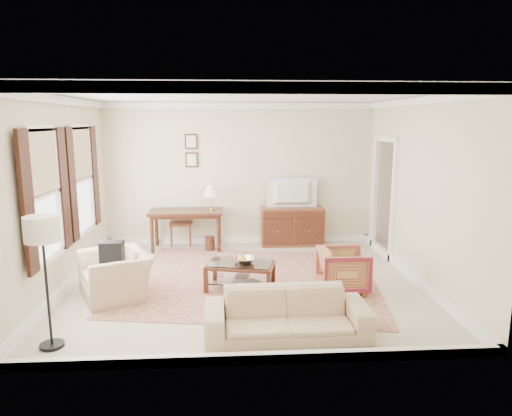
{
  "coord_description": "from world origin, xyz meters",
  "views": [
    {
      "loc": [
        -0.25,
        -6.88,
        2.52
      ],
      "look_at": [
        0.2,
        0.3,
        1.15
      ],
      "focal_mm": 32.0,
      "sensor_mm": 36.0,
      "label": 1
    }
  ],
  "objects": [
    {
      "name": "room_shell",
      "position": [
        0.0,
        0.0,
        2.47
      ],
      "size": [
        5.51,
        5.01,
        2.91
      ],
      "color": "beige",
      "rests_on": "ground"
    },
    {
      "name": "annex_bedroom",
      "position": [
        4.49,
        1.15,
        0.34
      ],
      "size": [
        3.0,
        2.7,
        2.9
      ],
      "color": "beige",
      "rests_on": "ground"
    },
    {
      "name": "window_front",
      "position": [
        -2.7,
        -0.7,
        1.55
      ],
      "size": [
        0.12,
        1.56,
        1.8
      ],
      "primitive_type": null,
      "color": "#CCB284",
      "rests_on": "room_shell"
    },
    {
      "name": "window_rear",
      "position": [
        -2.7,
        0.9,
        1.55
      ],
      "size": [
        0.12,
        1.56,
        1.8
      ],
      "primitive_type": null,
      "color": "#CCB284",
      "rests_on": "room_shell"
    },
    {
      "name": "doorway",
      "position": [
        2.71,
        1.5,
        1.08
      ],
      "size": [
        0.1,
        1.12,
        2.25
      ],
      "primitive_type": null,
      "color": "white",
      "rests_on": "room_shell"
    },
    {
      "name": "rug",
      "position": [
        0.11,
        0.11,
        0.01
      ],
      "size": [
        4.41,
        3.94,
        0.01
      ],
      "primitive_type": "cube",
      "rotation": [
        0.0,
        0.0,
        -0.15
      ],
      "color": "maroon",
      "rests_on": "room_shell"
    },
    {
      "name": "writing_desk",
      "position": [
        -1.08,
        2.04,
        0.68
      ],
      "size": [
        1.44,
        0.72,
        0.79
      ],
      "color": "#4D2416",
      "rests_on": "room_shell"
    },
    {
      "name": "desk_chair",
      "position": [
        -1.22,
        2.39,
        0.53
      ],
      "size": [
        0.48,
        0.48,
        1.05
      ],
      "primitive_type": null,
      "rotation": [
        0.0,
        0.0,
        -0.06
      ],
      "color": "brown",
      "rests_on": "room_shell"
    },
    {
      "name": "desk_lamp",
      "position": [
        -0.57,
        2.04,
        1.04
      ],
      "size": [
        0.32,
        0.32,
        0.5
      ],
      "primitive_type": null,
      "color": "silver",
      "rests_on": "writing_desk"
    },
    {
      "name": "framed_prints",
      "position": [
        -0.98,
        2.47,
        1.94
      ],
      "size": [
        0.25,
        0.04,
        0.68
      ],
      "primitive_type": null,
      "color": "#4D2416",
      "rests_on": "room_shell"
    },
    {
      "name": "sideboard",
      "position": [
        1.06,
        2.23,
        0.39
      ],
      "size": [
        1.27,
        0.49,
        0.78
      ],
      "primitive_type": "cube",
      "color": "brown",
      "rests_on": "room_shell"
    },
    {
      "name": "tv",
      "position": [
        1.06,
        2.21,
        1.28
      ],
      "size": [
        0.98,
        0.57,
        0.13
      ],
      "primitive_type": "imported",
      "rotation": [
        0.0,
        0.0,
        3.14
      ],
      "color": "black",
      "rests_on": "sideboard"
    },
    {
      "name": "coffee_table",
      "position": [
        -0.07,
        -0.27,
        0.32
      ],
      "size": [
        1.1,
        0.8,
        0.42
      ],
      "rotation": [
        0.0,
        0.0,
        -0.23
      ],
      "color": "#4D2416",
      "rests_on": "room_shell"
    },
    {
      "name": "fruit_bowl",
      "position": [
        -0.01,
        -0.27,
        0.48
      ],
      "size": [
        0.42,
        0.42,
        0.1
      ],
      "primitive_type": "imported",
      "color": "silver",
      "rests_on": "coffee_table"
    },
    {
      "name": "book_a",
      "position": [
        -0.16,
        -0.15,
        0.17
      ],
      "size": [
        0.28,
        0.11,
        0.38
      ],
      "primitive_type": "imported",
      "rotation": [
        0.0,
        0.0,
        -0.26
      ],
      "color": "brown",
      "rests_on": "coffee_table"
    },
    {
      "name": "book_b",
      "position": [
        -0.01,
        -0.36,
        0.16
      ],
      "size": [
        0.21,
        0.22,
        0.38
      ],
      "primitive_type": "imported",
      "rotation": [
        0.0,
        0.0,
        -0.8
      ],
      "color": "brown",
      "rests_on": "coffee_table"
    },
    {
      "name": "striped_armchair",
      "position": [
        1.46,
        -0.44,
        0.36
      ],
      "size": [
        0.66,
        0.71,
        0.72
      ],
      "primitive_type": "imported",
      "rotation": [
        0.0,
        0.0,
        1.56
      ],
      "color": "maroon",
      "rests_on": "room_shell"
    },
    {
      "name": "club_armchair",
      "position": [
        -1.89,
        -0.47,
        0.44
      ],
      "size": [
        1.04,
        1.2,
        0.88
      ],
      "primitive_type": "imported",
      "rotation": [
        0.0,
        0.0,
        -1.11
      ],
      "color": "tan",
      "rests_on": "room_shell"
    },
    {
      "name": "backpack",
      "position": [
        -1.91,
        -0.48,
        0.69
      ],
      "size": [
        0.36,
        0.39,
        0.4
      ],
      "primitive_type": "cube",
      "rotation": [
        0.0,
        0.0,
        -0.98
      ],
      "color": "black",
      "rests_on": "club_armchair"
    },
    {
      "name": "sofa",
      "position": [
        0.43,
        -1.87,
        0.38
      ],
      "size": [
        1.93,
        0.6,
        0.75
      ],
      "primitive_type": "imported",
      "rotation": [
        0.0,
        0.0,
        0.02
      ],
      "color": "tan",
      "rests_on": "room_shell"
    },
    {
      "name": "floor_lamp",
      "position": [
        -2.26,
        -1.95,
        1.27
      ],
      "size": [
        0.37,
        0.37,
        1.52
      ],
      "color": "black",
      "rests_on": "room_shell"
    }
  ]
}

